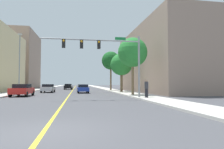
{
  "coord_description": "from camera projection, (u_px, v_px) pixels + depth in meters",
  "views": [
    {
      "loc": [
        1.1,
        -6.83,
        1.61
      ],
      "look_at": [
        5.94,
        21.0,
        2.81
      ],
      "focal_mm": 31.59,
      "sensor_mm": 36.0,
      "label": 1
    }
  ],
  "objects": [
    {
      "name": "ground",
      "position": [
        73.0,
        90.0,
        47.81
      ],
      "size": [
        192.0,
        192.0,
        0.0
      ],
      "primitive_type": "plane",
      "color": "#47474C"
    },
    {
      "name": "sidewalk_left",
      "position": [
        37.0,
        89.0,
        46.39
      ],
      "size": [
        2.88,
        168.0,
        0.15
      ],
      "primitive_type": "cube",
      "color": "beige",
      "rests_on": "ground"
    },
    {
      "name": "sidewalk_right",
      "position": [
        107.0,
        89.0,
        49.24
      ],
      "size": [
        2.88,
        168.0,
        0.15
      ],
      "primitive_type": "cube",
      "color": "beige",
      "rests_on": "ground"
    },
    {
      "name": "lane_marking_center",
      "position": [
        73.0,
        89.0,
        47.81
      ],
      "size": [
        0.16,
        144.0,
        0.01
      ],
      "primitive_type": "cube",
      "color": "yellow",
      "rests_on": "ground"
    },
    {
      "name": "building_left_far",
      "position": [
        7.0,
        60.0,
        58.19
      ],
      "size": [
        15.96,
        16.72,
        16.59
      ],
      "primitive_type": "cube",
      "color": "gray",
      "rests_on": "ground"
    },
    {
      "name": "building_right_near",
      "position": [
        167.0,
        61.0,
        37.29
      ],
      "size": [
        12.58,
        26.64,
        11.7
      ],
      "primitive_type": "cube",
      "color": "gray",
      "rests_on": "ground"
    },
    {
      "name": "traffic_signal_mast",
      "position": [
        107.0,
        51.0,
        19.75
      ],
      "size": [
        9.89,
        0.36,
        6.27
      ],
      "color": "gray",
      "rests_on": "sidewalk_right"
    },
    {
      "name": "street_lamp",
      "position": [
        19.0,
        60.0,
        29.0
      ],
      "size": [
        0.56,
        0.28,
        8.75
      ],
      "color": "gray",
      "rests_on": "sidewalk_left"
    },
    {
      "name": "palm_near",
      "position": [
        133.0,
        53.0,
        24.83
      ],
      "size": [
        3.72,
        3.72,
        7.17
      ],
      "color": "brown",
      "rests_on": "sidewalk_right"
    },
    {
      "name": "palm_mid",
      "position": [
        121.0,
        65.0,
        32.99
      ],
      "size": [
        3.69,
        3.69,
        6.41
      ],
      "color": "brown",
      "rests_on": "sidewalk_right"
    },
    {
      "name": "palm_far",
      "position": [
        111.0,
        61.0,
        41.1
      ],
      "size": [
        3.8,
        3.8,
        8.02
      ],
      "color": "brown",
      "rests_on": "sidewalk_right"
    },
    {
      "name": "car_gray",
      "position": [
        82.0,
        87.0,
        44.33
      ],
      "size": [
        2.01,
        4.49,
        1.29
      ],
      "rotation": [
        0.0,
        0.0,
        0.05
      ],
      "color": "slate",
      "rests_on": "ground"
    },
    {
      "name": "car_black",
      "position": [
        68.0,
        86.0,
        48.2
      ],
      "size": [
        1.98,
        4.48,
        1.37
      ],
      "rotation": [
        0.0,
        0.0,
        -0.05
      ],
      "color": "black",
      "rests_on": "ground"
    },
    {
      "name": "car_silver",
      "position": [
        48.0,
        88.0,
        33.19
      ],
      "size": [
        1.93,
        4.19,
        1.39
      ],
      "rotation": [
        0.0,
        0.0,
        -0.01
      ],
      "color": "#BCBCC1",
      "rests_on": "ground"
    },
    {
      "name": "car_red",
      "position": [
        22.0,
        90.0,
        23.7
      ],
      "size": [
        2.08,
        4.01,
        1.46
      ],
      "rotation": [
        0.0,
        0.0,
        3.11
      ],
      "color": "red",
      "rests_on": "ground"
    },
    {
      "name": "car_blue",
      "position": [
        83.0,
        88.0,
        31.57
      ],
      "size": [
        1.85,
        4.59,
        1.37
      ],
      "rotation": [
        0.0,
        0.0,
        0.03
      ],
      "color": "#1E389E",
      "rests_on": "ground"
    },
    {
      "name": "pedestrian",
      "position": [
        146.0,
        88.0,
        19.64
      ],
      "size": [
        0.38,
        0.38,
        1.81
      ],
      "rotation": [
        0.0,
        0.0,
        5.15
      ],
      "color": "black",
      "rests_on": "sidewalk_right"
    }
  ]
}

